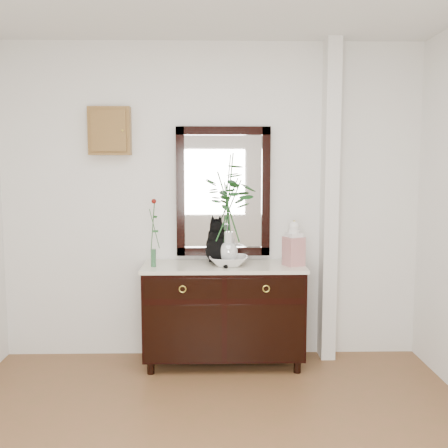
{
  "coord_description": "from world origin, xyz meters",
  "views": [
    {
      "loc": [
        0.02,
        -2.51,
        1.67
      ],
      "look_at": [
        0.1,
        1.63,
        1.2
      ],
      "focal_mm": 42.0,
      "sensor_mm": 36.0,
      "label": 1
    }
  ],
  "objects_px": {
    "sideboard": "(224,309)",
    "ginger_jar": "(294,243)",
    "lotus_bowl": "(229,261)",
    "cat": "(219,242)"
  },
  "relations": [
    {
      "from": "cat",
      "to": "lotus_bowl",
      "type": "relative_size",
      "value": 1.12
    },
    {
      "from": "lotus_bowl",
      "to": "cat",
      "type": "bearing_deg",
      "value": 127.41
    },
    {
      "from": "sideboard",
      "to": "ginger_jar",
      "type": "relative_size",
      "value": 3.54
    },
    {
      "from": "cat",
      "to": "lotus_bowl",
      "type": "bearing_deg",
      "value": -71.15
    },
    {
      "from": "lotus_bowl",
      "to": "ginger_jar",
      "type": "distance_m",
      "value": 0.55
    },
    {
      "from": "lotus_bowl",
      "to": "sideboard",
      "type": "bearing_deg",
      "value": 138.97
    },
    {
      "from": "cat",
      "to": "ginger_jar",
      "type": "relative_size",
      "value": 0.94
    },
    {
      "from": "sideboard",
      "to": "ginger_jar",
      "type": "distance_m",
      "value": 0.8
    },
    {
      "from": "ginger_jar",
      "to": "lotus_bowl",
      "type": "bearing_deg",
      "value": 179.33
    },
    {
      "from": "sideboard",
      "to": "ginger_jar",
      "type": "xyz_separation_m",
      "value": [
        0.57,
        -0.04,
        0.56
      ]
    }
  ]
}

